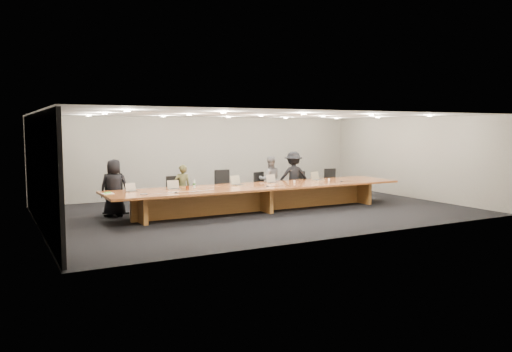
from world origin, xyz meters
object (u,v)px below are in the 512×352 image
(chair_far_right, at_px, (333,183))
(laptop_c, at_px, (238,180))
(chair_far_left, at_px, (115,194))
(water_bottle, at_px, (194,184))
(paper_cup_far, at_px, (329,180))
(person_b, at_px, (182,187))
(mic_right, at_px, (341,181))
(chair_mid_left, at_px, (225,188))
(chair_right, at_px, (302,186))
(person_a, at_px, (114,188))
(chair_mid_right, at_px, (263,187))
(mic_center, at_px, (268,186))
(paper_cup_near, at_px, (294,182))
(chair_left, at_px, (176,193))
(laptop_b, at_px, (174,185))
(person_d, at_px, (293,176))
(conference_table, at_px, (261,193))
(laptop_e, at_px, (318,176))
(av_box, at_px, (144,194))
(amber_mug, at_px, (187,188))
(laptop_a, at_px, (132,187))
(mic_left, at_px, (176,192))
(person_c, at_px, (270,180))
(laptop_d, at_px, (273,179))

(chair_far_right, bearing_deg, laptop_c, -161.18)
(chair_far_left, xyz_separation_m, water_bottle, (1.99, -0.95, 0.28))
(paper_cup_far, bearing_deg, person_b, 165.58)
(mic_right, bearing_deg, chair_mid_left, 154.80)
(chair_right, relative_size, laptop_c, 2.68)
(laptop_c, bearing_deg, person_a, 147.37)
(chair_mid_right, relative_size, mic_center, 9.31)
(paper_cup_near, bearing_deg, water_bottle, 175.76)
(chair_left, xyz_separation_m, laptop_b, (-0.35, -0.86, 0.36))
(person_d, bearing_deg, mic_right, 133.78)
(conference_table, height_order, person_d, person_d)
(laptop_e, xyz_separation_m, av_box, (-5.89, -0.80, -0.13))
(person_a, bearing_deg, water_bottle, 178.52)
(conference_table, relative_size, chair_far_left, 7.70)
(laptop_e, relative_size, amber_mug, 3.33)
(laptop_a, xyz_separation_m, paper_cup_far, (6.17, -0.30, -0.08))
(person_a, relative_size, av_box, 8.75)
(laptop_a, height_order, mic_right, laptop_a)
(chair_far_left, relative_size, chair_right, 1.18)
(mic_left, bearing_deg, chair_mid_right, 25.99)
(laptop_a, bearing_deg, chair_mid_right, -2.07)
(conference_table, relative_size, laptop_e, 24.89)
(laptop_a, bearing_deg, amber_mug, -25.94)
(conference_table, relative_size, person_c, 5.93)
(conference_table, height_order, mic_left, mic_left)
(person_a, height_order, mic_center, person_a)
(laptop_e, relative_size, av_box, 2.00)
(laptop_b, height_order, mic_left, laptop_b)
(amber_mug, bearing_deg, laptop_c, 10.85)
(paper_cup_near, height_order, mic_right, paper_cup_near)
(chair_mid_left, bearing_deg, laptop_c, -83.26)
(chair_far_left, bearing_deg, av_box, -70.89)
(person_a, xyz_separation_m, laptop_d, (4.62, -0.72, 0.09))
(mic_center, bearing_deg, laptop_c, 127.44)
(chair_far_right, distance_m, person_a, 7.48)
(chair_mid_right, distance_m, laptop_a, 4.57)
(chair_far_right, height_order, paper_cup_far, chair_far_right)
(chair_mid_right, distance_m, person_a, 4.76)
(person_c, xyz_separation_m, laptop_a, (-4.67, -0.86, 0.11))
(chair_left, bearing_deg, chair_far_left, 175.32)
(water_bottle, relative_size, mic_left, 2.08)
(chair_mid_right, bearing_deg, person_c, -31.36)
(av_box, height_order, mic_center, same)
(laptop_a, bearing_deg, conference_table, -18.95)
(person_b, distance_m, paper_cup_far, 4.62)
(person_b, bearing_deg, chair_left, 14.31)
(chair_far_right, relative_size, av_box, 5.72)
(chair_right, bearing_deg, laptop_d, -151.79)
(conference_table, relative_size, mic_left, 83.63)
(person_c, relative_size, laptop_b, 4.73)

